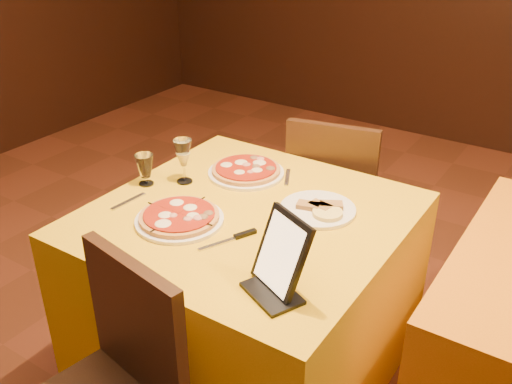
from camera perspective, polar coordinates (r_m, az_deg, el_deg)
The scene contains 11 objects.
main_table at distance 2.33m, azimuth -0.77°, elevation -10.10°, with size 1.10×1.10×0.75m, color #E4AF0E.
chair_main_far at distance 2.87m, azimuth 8.14°, elevation -0.56°, with size 0.39×0.39×0.91m, color black, non-canonical shape.
pizza_near at distance 2.07m, azimuth -7.67°, elevation -2.60°, with size 0.32×0.32×0.03m.
pizza_far at distance 2.40m, azimuth -1.00°, elevation 2.10°, with size 0.32×0.32×0.03m.
cutlet_dish at distance 2.14m, azimuth 6.21°, elevation -1.59°, with size 0.28×0.28×0.03m.
wine_glass at distance 2.32m, azimuth -7.27°, elevation 3.10°, with size 0.08×0.08×0.19m, color #F1E889, non-canonical shape.
water_glass at distance 2.34m, azimuth -11.03°, elevation 2.18°, with size 0.07×0.07×0.13m, color white, non-canonical shape.
tablet at distance 1.68m, azimuth 2.57°, elevation -6.12°, with size 0.19×0.02×0.24m, color black.
knife at distance 1.95m, azimuth -3.25°, elevation -5.01°, with size 0.19×0.02×0.01m, color #A7A8AE.
fork_near at distance 2.24m, azimuth -12.64°, elevation -0.92°, with size 0.16×0.02×0.01m, color silver.
fork_far at distance 2.38m, azimuth 3.16°, elevation 1.48°, with size 0.15×0.02×0.01m, color #A3A2A9.
Camera 1 is at (0.90, -1.00, 1.81)m, focal length 40.00 mm.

